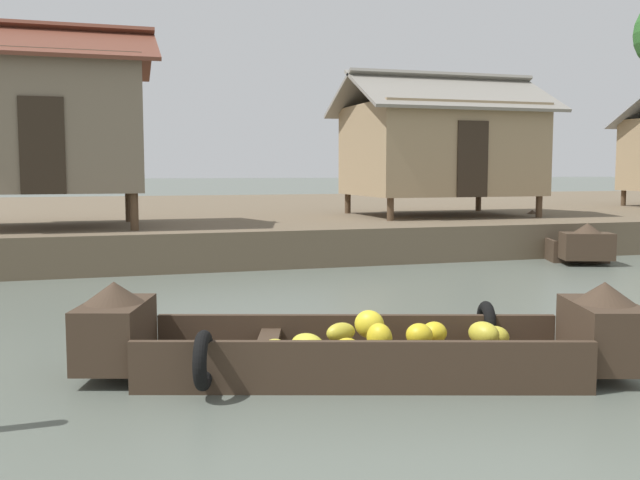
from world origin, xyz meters
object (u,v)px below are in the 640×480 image
(stilt_house_mid_right, at_px, (440,148))
(stilt_house_mid_left, at_px, (46,122))
(fishing_skiff_distant, at_px, (555,240))
(banana_boat, at_px, (361,344))

(stilt_house_mid_right, bearing_deg, stilt_house_mid_left, -172.49)
(stilt_house_mid_left, xyz_separation_m, stilt_house_mid_right, (9.47, 1.25, -0.40))
(stilt_house_mid_right, bearing_deg, fishing_skiff_distant, -52.85)
(stilt_house_mid_left, height_order, stilt_house_mid_right, stilt_house_mid_left)
(fishing_skiff_distant, xyz_separation_m, stilt_house_mid_left, (-11.31, 1.18, 2.62))
(banana_boat, relative_size, stilt_house_mid_right, 1.03)
(fishing_skiff_distant, distance_m, stilt_house_mid_left, 11.67)
(banana_boat, relative_size, stilt_house_mid_left, 1.20)
(banana_boat, height_order, fishing_skiff_distant, banana_boat)
(stilt_house_mid_left, distance_m, stilt_house_mid_right, 9.56)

